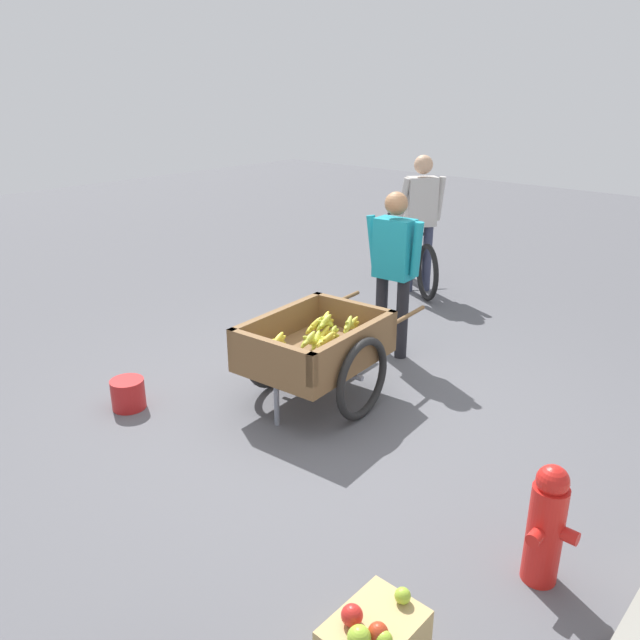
% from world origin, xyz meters
% --- Properties ---
extents(ground_plane, '(24.00, 24.00, 0.00)m').
position_xyz_m(ground_plane, '(0.00, 0.00, 0.00)').
color(ground_plane, '#56565B').
extents(fruit_cart, '(1.71, 0.99, 0.72)m').
position_xyz_m(fruit_cart, '(-0.17, -0.22, 0.44)').
color(fruit_cart, brown).
rests_on(fruit_cart, ground).
extents(vendor_person, '(0.23, 0.57, 1.51)m').
position_xyz_m(vendor_person, '(-1.31, -0.33, 0.89)').
color(vendor_person, black).
rests_on(vendor_person, ground).
extents(bicycle, '(1.08, 1.34, 0.85)m').
position_xyz_m(bicycle, '(-3.18, -1.34, 0.35)').
color(bicycle, black).
rests_on(bicycle, ground).
extents(cyclist_person, '(0.42, 0.42, 1.61)m').
position_xyz_m(cyclist_person, '(-3.08, -1.22, 0.96)').
color(cyclist_person, '#333851').
rests_on(cyclist_person, ground).
extents(fire_hydrant, '(0.25, 0.25, 0.67)m').
position_xyz_m(fire_hydrant, '(0.49, 1.92, 0.33)').
color(fire_hydrant, red).
rests_on(fire_hydrant, ground).
extents(plastic_bucket, '(0.26, 0.26, 0.24)m').
position_xyz_m(plastic_bucket, '(0.90, -1.23, 0.12)').
color(plastic_bucket, '#B21E1E').
rests_on(plastic_bucket, ground).
extents(mixed_fruit_crate, '(0.44, 0.32, 0.32)m').
position_xyz_m(mixed_fruit_crate, '(1.45, 1.59, 0.12)').
color(mixed_fruit_crate, tan).
rests_on(mixed_fruit_crate, ground).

